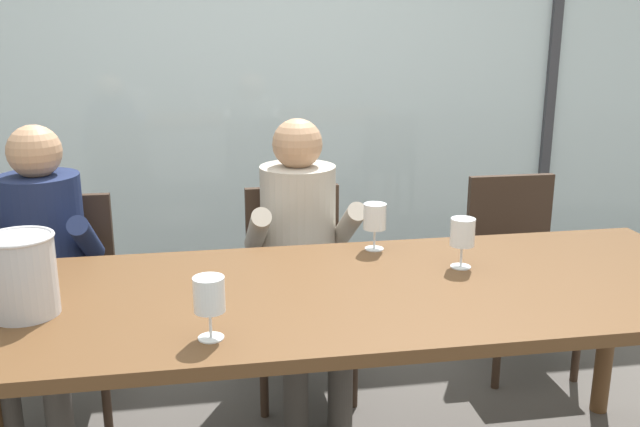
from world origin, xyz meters
The scene contains 14 objects.
ground centered at (0.00, 1.00, 0.00)m, with size 14.00×14.00×0.00m, color #4C4742.
window_glass_panel centered at (0.00, 2.09, 1.30)m, with size 7.79×0.03×2.60m, color silver.
window_mullion_right centered at (1.75, 2.07, 1.30)m, with size 0.06×0.06×2.60m, color #38383D.
hillside_vineyard centered at (0.00, 5.23, 0.89)m, with size 13.79×2.40×1.79m, color #477A38.
dining_table centered at (0.00, 0.00, 0.70)m, with size 2.59×0.91×0.77m.
chair_near_curtain centered at (-1.01, 0.85, 0.51)m, with size 0.45×0.45×0.88m.
chair_left_of_center centered at (-0.02, 0.84, 0.51)m, with size 0.46×0.46×0.88m.
chair_center centered at (1.03, 0.89, 0.51)m, with size 0.44×0.44×0.88m.
person_navy_polo centered at (-1.05, 0.73, 0.69)m, with size 0.47×0.62×1.20m.
person_beige_jumper centered at (-0.01, 0.73, 0.69)m, with size 0.47×0.62×1.20m.
ice_bucket_primary centered at (-0.93, -0.04, 0.89)m, with size 0.20×0.20×0.24m.
wine_glass_by_left_taster centered at (-0.41, -0.30, 0.89)m, with size 0.08×0.08×0.17m.
wine_glass_near_bucket centered at (0.45, 0.12, 0.89)m, with size 0.08×0.08×0.17m.
wine_glass_center_pour centered at (0.21, 0.36, 0.89)m, with size 0.08×0.08×0.17m.
Camera 1 is at (-0.41, -2.03, 1.59)m, focal length 39.23 mm.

